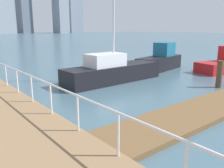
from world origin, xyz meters
TOP-DOWN VIEW (x-y plane):
  - ground_plane at (0.00, 20.00)m, footprint 300.00×300.00m
  - floating_dock at (2.41, 9.35)m, footprint 11.82×2.00m
  - boardwalk_railing at (-3.15, 8.36)m, footprint 0.06×24.91m
  - dock_piling_2 at (6.47, 11.02)m, footprint 0.31×0.31m
  - moored_boat_0 at (8.54, 16.98)m, footprint 5.02×2.53m
  - moored_boat_2 at (2.71, 15.90)m, footprint 6.75×1.96m
  - skyline_tower_4 at (33.18, 155.70)m, footprint 10.75×12.79m

SIDE VIEW (x-z plane):
  - ground_plane at x=0.00m, z-range 0.00..0.00m
  - floating_dock at x=2.41m, z-range 0.00..0.18m
  - moored_boat_2 at x=2.71m, z-range -3.55..4.94m
  - moored_boat_0 at x=8.54m, z-range -0.32..1.82m
  - dock_piling_2 at x=6.47m, z-range 0.00..1.53m
  - boardwalk_railing at x=-3.15m, z-range 0.71..1.79m
  - skyline_tower_4 at x=33.18m, z-range 0.00..32.06m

